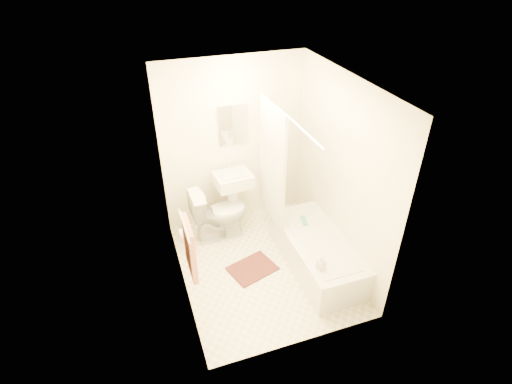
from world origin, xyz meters
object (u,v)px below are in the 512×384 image
object	(u,v)px
toilet	(219,213)
sink	(233,198)
soap_bottle	(321,263)
bath_mat	(252,268)
bathtub	(316,252)

from	to	relation	value
toilet	sink	size ratio (longest dim) A/B	0.80
toilet	soap_bottle	distance (m)	1.69
bath_mat	bathtub	bearing A→B (deg)	-13.87
sink	bath_mat	bearing A→B (deg)	-96.56
sink	soap_bottle	size ratio (longest dim) A/B	5.39
soap_bottle	toilet	bearing A→B (deg)	118.46
sink	toilet	bearing A→B (deg)	-153.52
bath_mat	soap_bottle	xyz separation A→B (m)	(0.59, -0.68, 0.52)
toilet	bathtub	xyz separation A→B (m)	(1.01, -1.00, -0.16)
sink	soap_bottle	xyz separation A→B (m)	(0.55, -1.63, 0.04)
sink	bathtub	bearing A→B (deg)	-60.71
toilet	sink	distance (m)	0.31
bathtub	soap_bottle	size ratio (longest dim) A/B	8.61
sink	soap_bottle	distance (m)	1.72
sink	soap_bottle	world-z (taller)	sink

